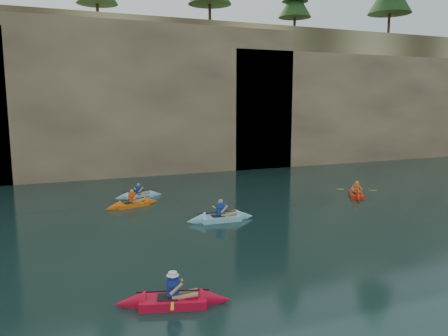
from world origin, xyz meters
name	(u,v)px	position (x,y,z in m)	size (l,w,h in m)	color
ground	(248,309)	(0.00, 0.00, 0.00)	(160.00, 160.00, 0.00)	black
cliff	(103,95)	(0.00, 30.00, 6.00)	(70.00, 16.00, 12.00)	tan
cliff_slab_center	(143,98)	(2.00, 22.60, 5.70)	(24.00, 2.40, 11.40)	tan
cliff_slab_east	(361,107)	(22.00, 22.60, 4.92)	(26.00, 2.40, 9.84)	tan
sea_cave_center	(60,158)	(-4.00, 21.95, 1.60)	(3.50, 1.00, 3.20)	black
sea_cave_east	(245,141)	(10.00, 21.95, 2.25)	(5.00, 1.00, 4.50)	black
main_kayaker	(173,300)	(-1.80, 0.95, 0.16)	(3.27, 2.12, 1.19)	red
kayaker_orange	(132,204)	(-0.80, 12.60, 0.14)	(3.07, 2.19, 1.14)	orange
kayaker_ltblue_near	(221,218)	(2.49, 8.29, 0.16)	(3.28, 2.51, 1.28)	#8DD4EC
kayaker_red_far	(356,194)	(11.75, 10.18, 0.14)	(2.27, 2.94, 1.13)	red
kayaker_ltblue_mid	(139,195)	(-0.05, 14.63, 0.13)	(2.77, 2.09, 1.04)	#92CCF4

